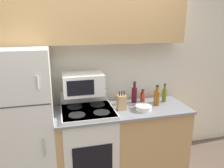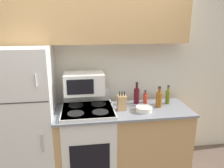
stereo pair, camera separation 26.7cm
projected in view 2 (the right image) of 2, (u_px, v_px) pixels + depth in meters
name	position (u px, v px, depth m)	size (l,w,h in m)	color
wall_back	(94.00, 75.00, 3.09)	(8.00, 0.05, 2.55)	silver
lower_cabinets	(123.00, 140.00, 2.94)	(1.73, 0.65, 0.92)	tan
refrigerator	(28.00, 117.00, 2.71)	(0.66, 0.74, 1.74)	white
upper_cabinets	(94.00, 20.00, 2.71)	(2.40, 0.33, 0.58)	tan
stove	(89.00, 141.00, 2.86)	(0.65, 0.63, 1.11)	white
microwave	(84.00, 83.00, 2.77)	(0.50, 0.34, 0.26)	white
knife_block	(122.00, 103.00, 2.77)	(0.11, 0.10, 0.25)	tan
bowl	(144.00, 109.00, 2.74)	(0.21, 0.21, 0.06)	silver
bottle_wine_red	(137.00, 95.00, 2.98)	(0.08, 0.08, 0.30)	#470F19
bottle_hot_sauce	(145.00, 100.00, 2.93)	(0.05, 0.05, 0.20)	red
bottle_whiskey	(159.00, 99.00, 2.86)	(0.08, 0.08, 0.28)	brown
bottle_olive_oil	(168.00, 96.00, 2.98)	(0.06, 0.06, 0.26)	#5B6619
bottle_soy_sauce	(145.00, 98.00, 3.02)	(0.05, 0.05, 0.18)	black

